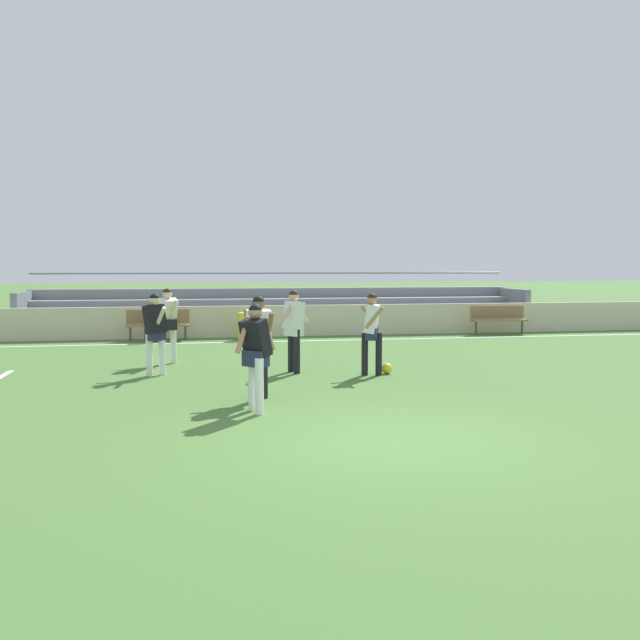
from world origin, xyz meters
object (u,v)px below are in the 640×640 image
Objects in this scene: bench_near_bin at (498,317)px; player_white_challenging at (372,327)px; bench_near_wall_gap at (158,322)px; player_white_deep_cover at (168,319)px; soccer_ball at (387,368)px; player_white_pressing_high at (259,338)px; player_dark_dropping_back at (155,327)px; player_dark_wide_right at (256,349)px; bleacher_stand at (283,308)px; spectator_seated at (158,317)px; trash_bin at (246,326)px; player_white_overlapping at (294,324)px.

player_white_challenging is (-6.04, -7.27, 0.43)m from bench_near_bin.
bench_near_wall_gap is at bearing 121.76° from player_white_challenging.
soccer_ball is at bearing -26.90° from player_white_deep_cover.
player_white_pressing_high is 3.40m from player_dark_dropping_back.
soccer_ball is at bearing 47.59° from player_dark_wide_right.
bleacher_stand reaches higher than spectator_seated.
bench_near_bin is at bearing 51.46° from soccer_ball.
trash_bin is at bearing 66.31° from player_white_deep_cover.
player_dark_wide_right reaches higher than trash_bin.
bench_near_bin and bench_near_wall_gap have the same top height.
player_white_challenging reaches higher than bench_near_wall_gap.
bench_near_wall_gap is at bearing 102.34° from player_white_pressing_high.
player_dark_dropping_back is at bearing -112.41° from bleacher_stand.
player_white_overlapping reaches higher than player_dark_wide_right.
player_white_overlapping is (3.03, -6.66, 0.46)m from bench_near_wall_gap.
spectator_seated is 0.72× the size of player_white_overlapping.
player_dark_wide_right is (1.93, -10.23, 0.26)m from spectator_seated.
trash_bin is at bearing 86.98° from player_white_pressing_high.
player_white_pressing_high reaches higher than bench_near_bin.
bleacher_stand reaches higher than bench_near_bin.
player_white_challenging is at bearing -22.50° from player_white_overlapping.
soccer_ball is (0.87, -9.62, -0.66)m from bleacher_stand.
bench_near_bin is at bearing 50.22° from player_dark_wide_right.
player_white_pressing_high is 7.71× the size of soccer_ball.
player_white_deep_cover reaches higher than spectator_seated.
player_white_challenging is 1.00× the size of player_dark_dropping_back.
bleacher_stand is at bearing 80.81° from player_white_pressing_high.
bench_near_wall_gap reaches higher than trash_bin.
player_dark_wide_right is 7.37× the size of soccer_ball.
player_dark_dropping_back is 7.42× the size of soccer_ball.
bench_near_wall_gap is at bearing 92.40° from player_dark_dropping_back.
player_white_challenging is 4.68m from player_white_deep_cover.
bleacher_stand is at bearing 84.03° from player_white_overlapping.
bleacher_stand reaches higher than player_white_deep_cover.
player_white_challenging is at bearing -129.70° from bench_near_bin.
player_dark_dropping_back is (-3.71, -9.00, 0.19)m from bleacher_stand.
bench_near_wall_gap is 7.33m from player_white_overlapping.
bench_near_wall_gap reaches higher than soccer_ball.
bleacher_stand is 20.95× the size of trash_bin.
player_dark_dropping_back is at bearing 169.93° from player_white_challenging.
player_white_deep_cover is (-2.57, 1.74, -0.00)m from player_white_overlapping.
spectator_seated reaches higher than trash_bin.
player_white_deep_cover is 1.61m from player_dark_dropping_back.
player_white_challenging is at bearing -74.64° from trash_bin.
soccer_ball is at bearing -14.87° from player_white_overlapping.
player_dark_dropping_back reaches higher than spectator_seated.
trash_bin is at bearing -178.86° from bench_near_bin.
player_white_pressing_high is (-8.48, -9.41, 0.47)m from bench_near_bin.
player_dark_wide_right is at bearing -129.98° from player_white_challenging.
bleacher_stand is 12.98m from player_dark_wide_right.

